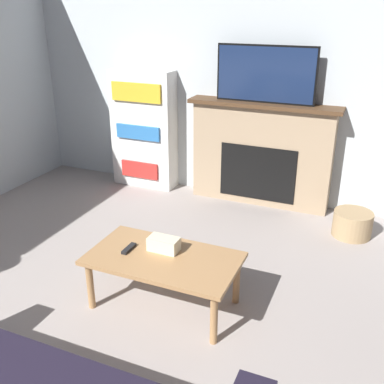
{
  "coord_description": "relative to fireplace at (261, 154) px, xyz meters",
  "views": [
    {
      "loc": [
        1.31,
        -0.31,
        2.05
      ],
      "look_at": [
        0.08,
        2.57,
        0.72
      ],
      "focal_mm": 42.0,
      "sensor_mm": 36.0,
      "label": 1
    }
  ],
  "objects": [
    {
      "name": "coffee_table",
      "position": [
        -0.14,
        -2.07,
        -0.2
      ],
      "size": [
        1.06,
        0.59,
        0.4
      ],
      "color": "#A87A4C",
      "rests_on": "ground_plane"
    },
    {
      "name": "bookshelf",
      "position": [
        -1.4,
        -0.02,
        0.12
      ],
      "size": [
        0.75,
        0.29,
        1.36
      ],
      "color": "white",
      "rests_on": "ground_plane"
    },
    {
      "name": "tv",
      "position": [
        -0.0,
        -0.02,
        0.83
      ],
      "size": [
        1.01,
        0.03,
        0.56
      ],
      "color": "black",
      "rests_on": "fireplace"
    },
    {
      "name": "wall_back",
      "position": [
        -0.2,
        0.14,
        0.79
      ],
      "size": [
        6.16,
        0.06,
        2.7
      ],
      "color": "silver",
      "rests_on": "ground_plane"
    },
    {
      "name": "tissue_box",
      "position": [
        -0.17,
        -1.99,
        -0.1
      ],
      "size": [
        0.22,
        0.12,
        0.1
      ],
      "color": "beige",
      "rests_on": "coffee_table"
    },
    {
      "name": "fireplace",
      "position": [
        0.0,
        0.0,
        0.0
      ],
      "size": [
        1.58,
        0.28,
        1.1
      ],
      "color": "tan",
      "rests_on": "ground_plane"
    },
    {
      "name": "storage_basket",
      "position": [
        1.02,
        -0.42,
        -0.44
      ],
      "size": [
        0.36,
        0.36,
        0.24
      ],
      "color": "tan",
      "rests_on": "ground_plane"
    },
    {
      "name": "remote_control",
      "position": [
        -0.41,
        -2.08,
        -0.14
      ],
      "size": [
        0.04,
        0.15,
        0.02
      ],
      "color": "black",
      "rests_on": "coffee_table"
    }
  ]
}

